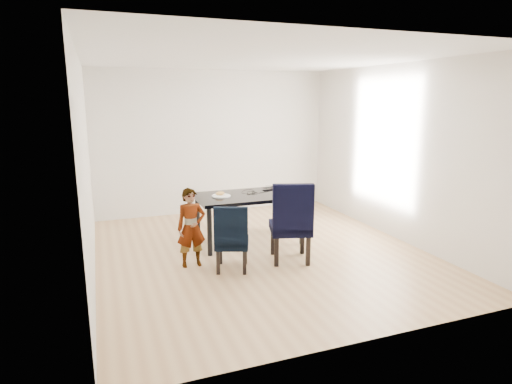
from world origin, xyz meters
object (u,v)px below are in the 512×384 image
object	(u,v)px
chair_right	(290,221)
plate	(221,196)
child	(191,228)
chair_left	(232,237)
laptop	(271,187)
dining_table	(249,218)

from	to	relation	value
chair_right	plate	size ratio (longest dim) A/B	3.93
child	plate	xyz separation A→B (m)	(0.60, 0.67, 0.23)
chair_left	chair_right	distance (m)	0.85
plate	laptop	distance (m)	0.97
dining_table	chair_left	distance (m)	1.11
dining_table	child	xyz separation A→B (m)	(-1.03, -0.65, 0.15)
child	plate	bearing A→B (deg)	47.83
child	laptop	xyz separation A→B (m)	(1.52, 0.97, 0.24)
child	chair_right	bearing A→B (deg)	-11.70
plate	dining_table	bearing A→B (deg)	-2.87
chair_right	child	size ratio (longest dim) A/B	1.06
chair_right	laptop	xyz separation A→B (m)	(0.22, 1.23, 0.21)
chair_right	laptop	distance (m)	1.27
dining_table	laptop	xyz separation A→B (m)	(0.49, 0.32, 0.39)
dining_table	child	size ratio (longest dim) A/B	1.53
laptop	dining_table	bearing A→B (deg)	28.38
dining_table	child	distance (m)	1.23
dining_table	laptop	size ratio (longest dim) A/B	4.89
plate	laptop	xyz separation A→B (m)	(0.92, 0.30, 0.01)
dining_table	plate	distance (m)	0.58
child	dining_table	bearing A→B (deg)	31.76
plate	laptop	world-z (taller)	laptop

